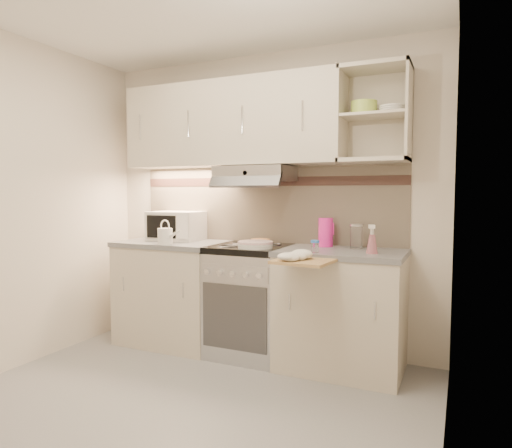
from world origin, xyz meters
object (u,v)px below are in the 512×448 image
plate_stack (255,244)px  cutting_board (303,261)px  microwave (176,226)px  spray_bottle (372,241)px  electric_range (250,300)px  pink_pitcher (326,232)px  watering_can (166,235)px  glass_jar (356,236)px

plate_stack → cutting_board: size_ratio=0.75×
microwave → spray_bottle: (1.78, -0.20, -0.04)m
plate_stack → spray_bottle: size_ratio=1.26×
electric_range → pink_pitcher: bearing=16.3°
cutting_board → electric_range: bearing=148.2°
watering_can → glass_jar: (1.49, 0.36, 0.02)m
microwave → glass_jar: 1.62m
electric_range → plate_stack: 0.50m
microwave → spray_bottle: bearing=-8.2°
pink_pitcher → plate_stack: bearing=-166.9°
electric_range → glass_jar: size_ratio=4.80×
electric_range → spray_bottle: 1.12m
glass_jar → cutting_board: (-0.22, -0.59, -0.12)m
plate_stack → spray_bottle: bearing=3.0°
plate_stack → spray_bottle: (0.88, 0.05, 0.06)m
electric_range → cutting_board: electric_range is taller
pink_pitcher → glass_jar: (0.25, -0.03, -0.02)m
pink_pitcher → glass_jar: pink_pitcher is taller
pink_pitcher → microwave: bearing=162.7°
pink_pitcher → cutting_board: 0.64m
plate_stack → cutting_board: bearing=-32.6°
watering_can → cutting_board: 1.29m
plate_stack → pink_pitcher: size_ratio=1.19×
microwave → cutting_board: bearing=-23.9°
watering_can → electric_range: bearing=30.2°
microwave → plate_stack: 0.94m
microwave → spray_bottle: microwave is taller
plate_stack → electric_range: bearing=128.2°
pink_pitcher → glass_jar: size_ratio=1.22×
microwave → glass_jar: (1.62, 0.03, -0.03)m
spray_bottle → cutting_board: (-0.38, -0.36, -0.11)m
pink_pitcher → spray_bottle: 0.48m
microwave → watering_can: 0.36m
electric_range → cutting_board: bearing=-36.9°
electric_range → glass_jar: 1.00m
plate_stack → spray_bottle: spray_bottle is taller
watering_can → pink_pitcher: bearing=29.3°
plate_stack → pink_pitcher: 0.57m
electric_range → watering_can: bearing=-161.6°
watering_can → glass_jar: bearing=25.5°
electric_range → cutting_board: 0.86m
plate_stack → pink_pitcher: pink_pitcher is taller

